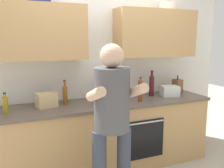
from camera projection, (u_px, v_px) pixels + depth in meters
ground_plane at (107, 167)px, 3.33m from camera, size 12.00×12.00×0.00m
back_wall_unit at (99, 54)px, 3.31m from camera, size 4.00×0.38×2.50m
counter at (107, 135)px, 3.25m from camera, size 2.84×0.67×0.90m
person_standing at (112, 116)px, 2.35m from camera, size 0.49×0.45×1.66m
bottle_vinegar at (140, 91)px, 3.18m from camera, size 0.05×0.05×0.32m
bottle_wine at (152, 85)px, 3.49m from camera, size 0.07×0.07×0.36m
bottle_oil at (5, 105)px, 2.67m from camera, size 0.06×0.06×0.23m
bottle_water at (119, 89)px, 3.33m from camera, size 0.07×0.07×0.31m
bottle_hotsauce at (107, 90)px, 3.30m from camera, size 0.07×0.07×0.31m
bottle_syrup at (65, 95)px, 3.05m from camera, size 0.06×0.06×0.30m
bottle_juice at (121, 93)px, 3.12m from camera, size 0.07×0.07×0.29m
cup_coffee at (126, 94)px, 3.45m from camera, size 0.09×0.09×0.09m
knife_block at (177, 86)px, 3.70m from camera, size 0.10×0.14×0.26m
potted_herb at (105, 92)px, 2.99m from camera, size 0.21×0.21×0.29m
grocery_bag_bread at (47, 100)px, 2.92m from camera, size 0.26×0.21×0.17m
grocery_bag_produce at (170, 91)px, 3.51m from camera, size 0.28×0.24×0.14m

